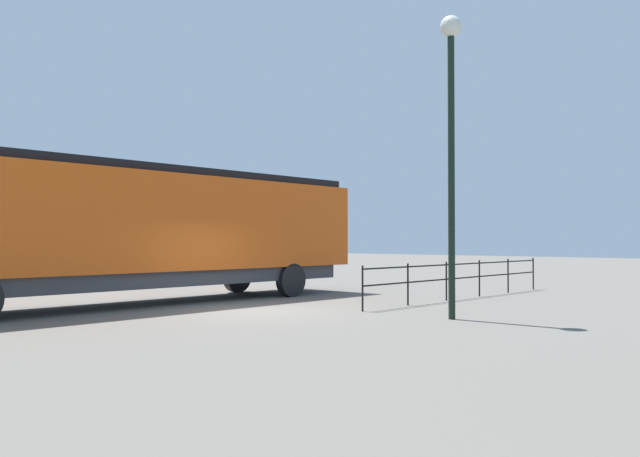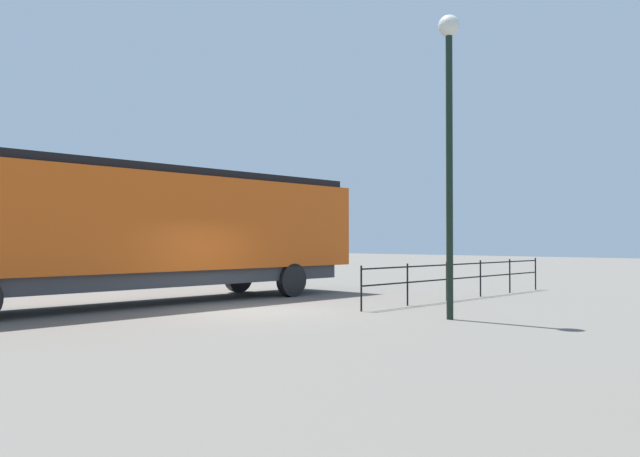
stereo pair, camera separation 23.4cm
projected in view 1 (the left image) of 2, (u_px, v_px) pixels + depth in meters
ground_plane at (256, 311)px, 16.99m from camera, size 120.00×120.00×0.00m
locomotive at (153, 227)px, 19.09m from camera, size 3.05×15.22×3.99m
lamp_post at (451, 111)px, 15.31m from camera, size 0.51×0.51×7.21m
platform_fence at (463, 274)px, 20.71m from camera, size 0.05×10.35×1.20m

